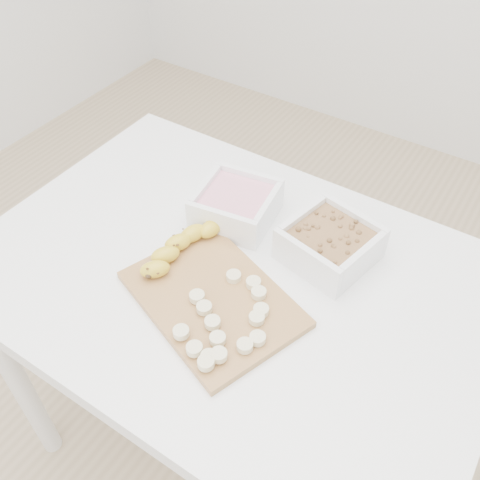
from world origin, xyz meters
The scene contains 7 objects.
ground centered at (0.00, 0.00, 0.00)m, with size 3.50×3.50×0.00m, color #C6AD89.
table centered at (0.00, 0.00, 0.65)m, with size 1.00×0.70×0.75m.
bowl_yogurt centered at (-0.08, 0.13, 0.79)m, with size 0.18×0.18×0.07m.
bowl_granola centered at (0.14, 0.14, 0.79)m, with size 0.19×0.19×0.07m.
cutting_board centered at (0.01, -0.08, 0.76)m, with size 0.31×0.22×0.01m, color #AB7141.
banana centered at (-0.10, -0.03, 0.78)m, with size 0.05×0.19×0.03m, color gold, non-canonical shape.
banana_slices centered at (0.07, -0.12, 0.77)m, with size 0.16×0.21×0.02m.
Camera 1 is at (0.39, -0.56, 1.52)m, focal length 40.00 mm.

